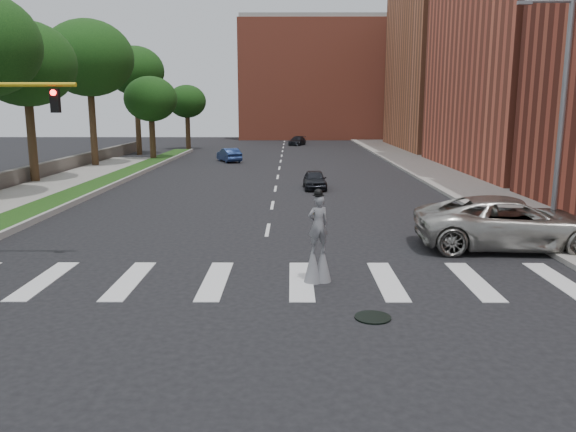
{
  "coord_description": "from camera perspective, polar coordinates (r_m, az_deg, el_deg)",
  "views": [
    {
      "loc": [
        0.98,
        -15.09,
        5.14
      ],
      "look_at": [
        0.89,
        2.41,
        1.7
      ],
      "focal_mm": 35.0,
      "sensor_mm": 36.0,
      "label": 1
    }
  ],
  "objects": [
    {
      "name": "building_mid",
      "position": [
        50.22,
        26.41,
        17.86
      ],
      "size": [
        16.0,
        22.0,
        24.0
      ],
      "primitive_type": "cube",
      "color": "#BE543B",
      "rests_on": "ground"
    },
    {
      "name": "building_backdrop",
      "position": [
        93.3,
        3.48,
        13.47
      ],
      "size": [
        26.0,
        14.0,
        18.0
      ],
      "primitive_type": "cube",
      "color": "#BE543B",
      "rests_on": "ground"
    },
    {
      "name": "stone_wall",
      "position": [
        41.47,
        -25.45,
        3.68
      ],
      "size": [
        0.5,
        56.0,
        1.1
      ],
      "primitive_type": "cube",
      "color": "#544E48",
      "rests_on": "ground"
    },
    {
      "name": "tree_5",
      "position": [
        62.49,
        -15.25,
        13.99
      ],
      "size": [
        5.97,
        5.97,
        11.29
      ],
      "color": "#372616",
      "rests_on": "ground"
    },
    {
      "name": "tree_3",
      "position": [
        41.36,
        -25.13,
        13.78
      ],
      "size": [
        6.48,
        6.48,
        10.59
      ],
      "color": "#372616",
      "rests_on": "ground"
    },
    {
      "name": "stilt_performer",
      "position": [
        16.52,
        3.05,
        -3.11
      ],
      "size": [
        0.82,
        0.63,
        2.79
      ],
      "rotation": [
        0.0,
        0.0,
        3.49
      ],
      "color": "#372616",
      "rests_on": "ground"
    },
    {
      "name": "tree_6",
      "position": [
        55.61,
        -13.78,
        11.44
      ],
      "size": [
        4.97,
        4.97,
        7.91
      ],
      "color": "#372616",
      "rests_on": "ground"
    },
    {
      "name": "ground_plane",
      "position": [
        15.97,
        -3.25,
        -7.67
      ],
      "size": [
        160.0,
        160.0,
        0.0
      ],
      "primitive_type": "plane",
      "color": "black",
      "rests_on": "ground"
    },
    {
      "name": "grass_median",
      "position": [
        37.58,
        -19.12,
        2.83
      ],
      "size": [
        2.0,
        60.0,
        0.25
      ],
      "primitive_type": "cube",
      "color": "#193E11",
      "rests_on": "ground"
    },
    {
      "name": "suv_crossing",
      "position": [
        22.0,
        21.68,
        -0.66
      ],
      "size": [
        7.0,
        3.57,
        1.89
      ],
      "primitive_type": "imported",
      "rotation": [
        0.0,
        0.0,
        1.51
      ],
      "color": "#A8A69F",
      "rests_on": "ground"
    },
    {
      "name": "car_far",
      "position": [
        75.34,
        0.95,
        7.65
      ],
      "size": [
        2.69,
        4.32,
        1.17
      ],
      "primitive_type": "imported",
      "rotation": [
        0.0,
        0.0,
        -0.28
      ],
      "color": "black",
      "rests_on": "ground"
    },
    {
      "name": "building_far",
      "position": [
        72.38,
        17.77,
        14.45
      ],
      "size": [
        16.0,
        22.0,
        20.0
      ],
      "primitive_type": "cube",
      "color": "#BC6945",
      "rests_on": "ground"
    },
    {
      "name": "median_curb",
      "position": [
        37.24,
        -17.6,
        2.88
      ],
      "size": [
        0.2,
        60.0,
        0.28
      ],
      "primitive_type": "cube",
      "color": "#999993",
      "rests_on": "ground"
    },
    {
      "name": "car_mid",
      "position": [
        53.06,
        -6.01,
        6.19
      ],
      "size": [
        2.8,
        4.11,
        1.28
      ],
      "primitive_type": "imported",
      "rotation": [
        0.0,
        0.0,
        3.55
      ],
      "color": "navy",
      "rests_on": "ground"
    },
    {
      "name": "sidewalk_right",
      "position": [
        42.01,
        16.25,
        3.77
      ],
      "size": [
        5.0,
        90.0,
        0.18
      ],
      "primitive_type": "cube",
      "color": "gray",
      "rests_on": "ground"
    },
    {
      "name": "streetlight",
      "position": [
        23.31,
        25.88,
        9.43
      ],
      "size": [
        2.05,
        0.2,
        9.0
      ],
      "color": "slate",
      "rests_on": "ground"
    },
    {
      "name": "tree_4",
      "position": [
        50.96,
        -19.61,
        14.84
      ],
      "size": [
        7.37,
        7.37,
        12.17
      ],
      "color": "#372616",
      "rests_on": "ground"
    },
    {
      "name": "tree_7",
      "position": [
        68.91,
        -10.23,
        11.34
      ],
      "size": [
        4.54,
        4.54,
        7.61
      ],
      "color": "#372616",
      "rests_on": "ground"
    },
    {
      "name": "car_near",
      "position": [
        35.43,
        2.74,
        3.71
      ],
      "size": [
        1.48,
        3.46,
        1.17
      ],
      "primitive_type": "imported",
      "rotation": [
        0.0,
        0.0,
        0.03
      ],
      "color": "black",
      "rests_on": "ground"
    },
    {
      "name": "manhole",
      "position": [
        14.2,
        8.61,
        -10.14
      ],
      "size": [
        0.9,
        0.9,
        0.04
      ],
      "primitive_type": "cylinder",
      "color": "black",
      "rests_on": "ground"
    }
  ]
}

